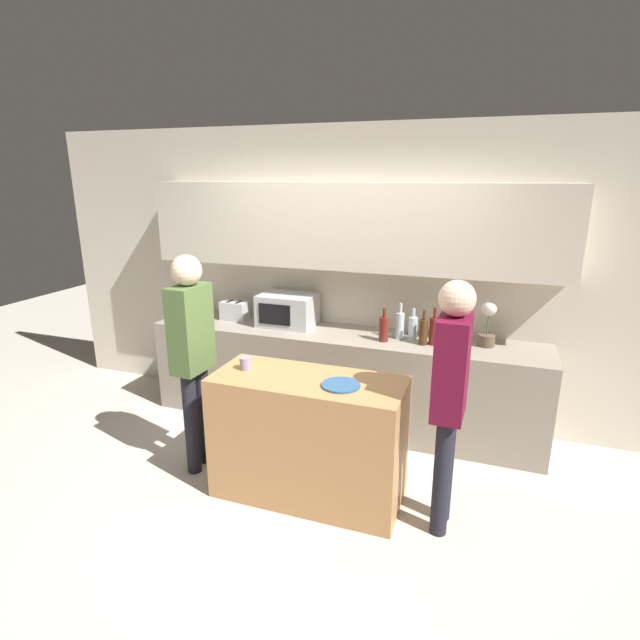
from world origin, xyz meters
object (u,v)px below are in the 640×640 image
object	(u,v)px
toaster	(235,311)
cup_0	(246,363)
microwave	(288,310)
person_left	(192,346)
bottle_0	(384,329)
bottle_1	(400,325)
plate_on_island	(341,385)
bottle_3	(423,331)
potted_plant	(488,323)
bottle_4	(434,330)
person_center	(450,388)
bottle_2	(413,328)

from	to	relation	value
toaster	cup_0	distance (m)	1.44
microwave	person_left	bearing A→B (deg)	-103.39
bottle_0	cup_0	distance (m)	1.31
bottle_1	plate_on_island	size ratio (longest dim) A/B	1.23
bottle_1	bottle_3	xyz separation A→B (m)	(0.22, -0.09, -0.01)
microwave	bottle_1	world-z (taller)	bottle_1
potted_plant	bottle_0	world-z (taller)	potted_plant
microwave	bottle_4	bearing A→B (deg)	-4.55
microwave	bottle_3	bearing A→B (deg)	-6.14
bottle_1	person_left	world-z (taller)	person_left
toaster	cup_0	bearing A→B (deg)	-57.98
bottle_3	plate_on_island	world-z (taller)	bottle_3
microwave	bottle_0	world-z (taller)	microwave
person_center	cup_0	bearing A→B (deg)	90.23
toaster	person_left	size ratio (longest dim) A/B	0.15
toaster	person_center	world-z (taller)	person_center
potted_plant	cup_0	world-z (taller)	potted_plant
cup_0	person_center	xyz separation A→B (m)	(1.43, -0.03, 0.04)
microwave	toaster	xyz separation A→B (m)	(-0.57, 0.00, -0.06)
bottle_4	person_center	bearing A→B (deg)	-77.95
microwave	bottle_3	distance (m)	1.31
bottle_0	bottle_4	size ratio (longest dim) A/B	0.90
toaster	bottle_1	distance (m)	1.65
plate_on_island	toaster	bearing A→B (deg)	139.61
microwave	potted_plant	xyz separation A→B (m)	(1.80, 0.00, 0.05)
bottle_1	cup_0	distance (m)	1.47
plate_on_island	bottle_0	bearing A→B (deg)	87.99
potted_plant	bottle_4	bearing A→B (deg)	-165.13
potted_plant	plate_on_island	bearing A→B (deg)	-124.56
bottle_3	bottle_0	bearing A→B (deg)	-176.54
bottle_1	plate_on_island	bearing A→B (deg)	-97.30
bottle_2	plate_on_island	size ratio (longest dim) A/B	1.06
microwave	bottle_0	xyz separation A→B (m)	(0.96, -0.16, -0.04)
toaster	person_left	world-z (taller)	person_left
person_left	microwave	bearing A→B (deg)	169.52
bottle_4	person_left	xyz separation A→B (m)	(-1.66, -1.06, 0.02)
toaster	bottle_4	distance (m)	1.95
bottle_0	bottle_1	bearing A→B (deg)	43.35
cup_0	bottle_4	bearing A→B (deg)	42.90
potted_plant	bottle_3	size ratio (longest dim) A/B	1.31
bottle_1	bottle_2	distance (m)	0.11
potted_plant	person_left	size ratio (longest dim) A/B	0.23
bottle_1	person_left	distance (m)	1.77
potted_plant	toaster	bearing A→B (deg)	180.00
microwave	toaster	size ratio (longest dim) A/B	2.00
microwave	person_center	size ratio (longest dim) A/B	0.31
bottle_0	bottle_3	size ratio (longest dim) A/B	0.97
toaster	potted_plant	bearing A→B (deg)	0.00
plate_on_island	person_left	bearing A→B (deg)	175.40
toaster	potted_plant	world-z (taller)	potted_plant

